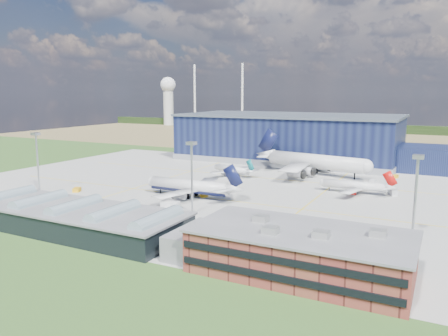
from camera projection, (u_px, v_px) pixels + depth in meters
ground at (210, 191)px, 170.71m from camera, size 600.00×600.00×0.00m
apron at (222, 186)px, 179.48m from camera, size 220.00×160.00×0.08m
farmland at (338, 139)px, 363.75m from camera, size 600.00×220.00×0.01m
treeline at (356, 128)px, 433.27m from camera, size 600.00×8.00×8.00m
horizon_dressing at (188, 97)px, 509.12m from camera, size 440.20×18.00×70.00m
hangar at (294, 140)px, 250.67m from camera, size 145.00×62.00×26.10m
ops_building at (300, 251)px, 92.55m from camera, size 46.00×23.00×10.90m
glass_concourse at (85, 219)px, 120.33m from camera, size 78.00×23.00×8.60m
light_mast_west at (37, 152)px, 168.71m from camera, size 2.60×2.60×23.00m
light_mast_center at (192, 166)px, 137.29m from camera, size 2.60×2.60×23.00m
light_mast_east at (416, 185)px, 108.11m from camera, size 2.60×2.60×23.00m
airliner_navy at (189, 179)px, 160.06m from camera, size 40.95×40.06×13.34m
airliner_red at (354, 181)px, 166.52m from camera, size 29.67×29.04×9.63m
airliner_widebody at (316, 154)px, 203.62m from camera, size 71.92×70.89×19.90m
airliner_regional at (232, 166)px, 203.91m from camera, size 33.62×33.27×8.64m
gse_tug_a at (77, 190)px, 169.96m from camera, size 3.89×4.52×1.61m
gse_tug_b at (204, 195)px, 161.35m from camera, size 3.00×3.31×1.20m
gse_van_a at (170, 205)px, 144.21m from camera, size 6.51×3.63×2.69m
gse_cart_a at (373, 181)px, 187.60m from camera, size 2.62×3.43×1.34m
gse_van_b at (393, 192)px, 164.42m from camera, size 4.05×5.25×2.19m
gse_tug_c at (395, 176)px, 197.34m from camera, size 2.67×3.73×1.50m
gse_cart_b at (227, 166)px, 227.53m from camera, size 3.46×3.35×1.26m
airstair at (171, 215)px, 131.71m from camera, size 2.81×5.50×3.37m
car_a at (224, 237)px, 114.78m from camera, size 3.65×2.19×1.16m
car_b at (313, 220)px, 129.86m from camera, size 4.20×2.84×1.31m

